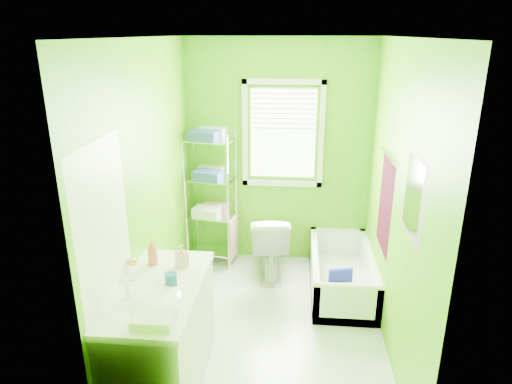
# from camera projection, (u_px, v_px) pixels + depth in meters

# --- Properties ---
(ground) EXTENTS (2.90, 2.90, 0.00)m
(ground) POSITION_uv_depth(u_px,v_px,m) (269.00, 327.00, 4.31)
(ground) COLOR silver
(ground) RESTS_ON ground
(room_envelope) EXTENTS (2.14, 2.94, 2.62)m
(room_envelope) POSITION_uv_depth(u_px,v_px,m) (271.00, 170.00, 3.80)
(room_envelope) COLOR #4C9F07
(room_envelope) RESTS_ON ground
(window) EXTENTS (0.92, 0.05, 1.22)m
(window) POSITION_uv_depth(u_px,v_px,m) (283.00, 129.00, 5.11)
(window) COLOR white
(window) RESTS_ON ground
(door) EXTENTS (0.09, 0.80, 2.00)m
(door) POSITION_uv_depth(u_px,v_px,m) (111.00, 284.00, 3.13)
(door) COLOR white
(door) RESTS_ON ground
(right_wall_decor) EXTENTS (0.04, 1.48, 1.17)m
(right_wall_decor) POSITION_uv_depth(u_px,v_px,m) (395.00, 201.00, 3.77)
(right_wall_decor) COLOR #3A0617
(right_wall_decor) RESTS_ON ground
(bathtub) EXTENTS (0.64, 1.38, 0.45)m
(bathtub) POSITION_uv_depth(u_px,v_px,m) (341.00, 278.00, 4.89)
(bathtub) COLOR white
(bathtub) RESTS_ON ground
(toilet) EXTENTS (0.50, 0.78, 0.76)m
(toilet) POSITION_uv_depth(u_px,v_px,m) (269.00, 244.00, 5.14)
(toilet) COLOR white
(toilet) RESTS_ON ground
(vanity) EXTENTS (0.61, 1.18, 1.10)m
(vanity) POSITION_uv_depth(u_px,v_px,m) (162.00, 336.00, 3.44)
(vanity) COLOR silver
(vanity) RESTS_ON ground
(wire_shelf_unit) EXTENTS (0.59, 0.47, 1.62)m
(wire_shelf_unit) POSITION_uv_depth(u_px,v_px,m) (212.00, 183.00, 5.24)
(wire_shelf_unit) COLOR silver
(wire_shelf_unit) RESTS_ON ground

